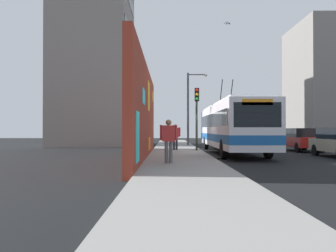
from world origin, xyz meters
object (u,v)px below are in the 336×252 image
street_lamp (190,103)px  traffic_light (197,108)px  pedestrian_near_wall (169,137)px  pedestrian_midblock (175,135)px  parked_car_red (301,139)px  city_bus (231,126)px

street_lamp → traffic_light: bearing=179.2°
pedestrian_near_wall → traffic_light: 8.56m
pedestrian_midblock → street_lamp: bearing=-12.1°
parked_car_red → street_lamp: size_ratio=0.68×
parked_car_red → street_lamp: bearing=50.9°
pedestrian_midblock → city_bus: bearing=-106.4°
pedestrian_near_wall → street_lamp: size_ratio=0.28×
parked_car_red → pedestrian_near_wall: bearing=137.3°
pedestrian_midblock → street_lamp: (6.85, -1.47, 2.62)m
city_bus → traffic_light: size_ratio=3.14×
pedestrian_near_wall → city_bus: bearing=-26.5°
city_bus → pedestrian_midblock: size_ratio=7.43×
parked_car_red → pedestrian_midblock: pedestrian_midblock is taller
city_bus → parked_car_red: bearing=-69.0°
city_bus → pedestrian_near_wall: city_bus is taller
parked_car_red → pedestrian_near_wall: 13.53m
traffic_light → street_lamp: 7.69m
parked_car_red → pedestrian_near_wall: size_ratio=2.48×
city_bus → parked_car_red: (2.00, -5.20, -0.89)m
traffic_light → street_lamp: bearing=-0.8°
city_bus → pedestrian_midblock: city_bus is taller
parked_car_red → city_bus: bearing=111.0°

